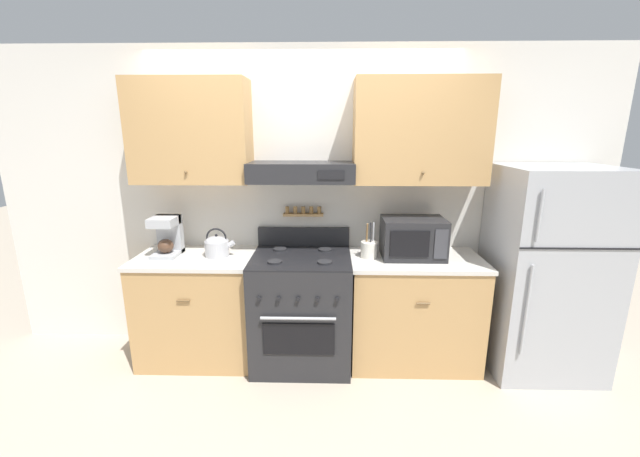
% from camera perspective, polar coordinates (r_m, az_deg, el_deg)
% --- Properties ---
extents(ground_plane, '(16.00, 16.00, 0.00)m').
position_cam_1_polar(ground_plane, '(3.28, -2.94, -21.02)').
color(ground_plane, '#B2A38E').
extents(wall_back, '(5.20, 0.46, 2.55)m').
position_cam_1_polar(wall_back, '(3.30, -2.08, 6.89)').
color(wall_back, silver).
rests_on(wall_back, ground_plane).
extents(counter_left, '(0.94, 0.63, 0.90)m').
position_cam_1_polar(counter_left, '(3.50, -17.20, -10.81)').
color(counter_left, tan).
rests_on(counter_left, ground_plane).
extents(counter_right, '(1.05, 0.63, 0.90)m').
position_cam_1_polar(counter_right, '(3.39, 13.38, -11.34)').
color(counter_right, tan).
rests_on(counter_right, ground_plane).
extents(stove_range, '(0.79, 0.70, 1.07)m').
position_cam_1_polar(stove_range, '(3.29, -2.66, -11.55)').
color(stove_range, '#232326').
rests_on(stove_range, ground_plane).
extents(refrigerator, '(0.82, 0.73, 1.63)m').
position_cam_1_polar(refrigerator, '(3.56, 30.09, -5.39)').
color(refrigerator, '#ADAFB5').
rests_on(refrigerator, ground_plane).
extents(tea_kettle, '(0.24, 0.19, 0.23)m').
position_cam_1_polar(tea_kettle, '(3.26, -14.74, -2.41)').
color(tea_kettle, '#B7B7BC').
rests_on(tea_kettle, counter_left).
extents(coffee_maker, '(0.20, 0.26, 0.32)m').
position_cam_1_polar(coffee_maker, '(3.41, -21.32, -0.89)').
color(coffee_maker, '#ADAFB5').
rests_on(coffee_maker, counter_left).
extents(microwave, '(0.49, 0.35, 0.32)m').
position_cam_1_polar(microwave, '(3.20, 13.35, -1.33)').
color(microwave, '#232326').
rests_on(microwave, counter_right).
extents(utensil_crock, '(0.14, 0.14, 0.28)m').
position_cam_1_polar(utensil_crock, '(3.15, 7.20, -2.95)').
color(utensil_crock, silver).
rests_on(utensil_crock, counter_right).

